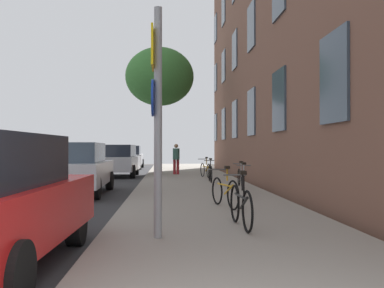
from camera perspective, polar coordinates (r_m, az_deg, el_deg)
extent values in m
plane|color=#332D28|center=(17.35, -11.60, -5.39)|extent=(41.80, 41.80, 0.00)
cube|color=#2D2D30|center=(17.77, -18.34, -5.24)|extent=(7.00, 38.00, 0.01)
cube|color=gray|center=(17.20, 0.07, -5.24)|extent=(4.20, 38.00, 0.12)
cube|color=brown|center=(18.00, 8.93, 18.67)|extent=(0.50, 27.00, 14.78)
cube|color=#384756|center=(9.04, 18.62, 8.57)|extent=(0.06, 1.40, 1.85)
cube|color=#384756|center=(12.96, 11.68, 5.79)|extent=(0.06, 1.40, 1.85)
cube|color=#384756|center=(17.00, 8.03, 4.27)|extent=(0.06, 1.40, 1.85)
cube|color=#384756|center=(21.09, 5.79, 3.33)|extent=(0.06, 1.40, 1.85)
cube|color=#384756|center=(25.20, 4.29, 2.70)|extent=(0.06, 1.40, 1.85)
cube|color=#384756|center=(29.33, 3.21, 2.24)|extent=(0.06, 1.40, 1.85)
cube|color=#384756|center=(17.63, 8.01, 15.50)|extent=(0.06, 1.40, 1.85)
cube|color=#384756|center=(21.60, 5.78, 12.49)|extent=(0.06, 1.40, 1.85)
cube|color=#384756|center=(25.63, 4.28, 10.41)|extent=(0.06, 1.40, 1.85)
cube|color=#384756|center=(29.70, 3.20, 8.89)|extent=(0.06, 1.40, 1.85)
cube|color=#384756|center=(26.50, 4.28, 17.74)|extent=(0.06, 1.40, 1.85)
cube|color=#384756|center=(30.46, 3.20, 15.30)|extent=(0.06, 1.40, 1.85)
cylinder|color=gray|center=(6.36, -4.63, 2.96)|extent=(0.12, 0.12, 3.47)
cube|color=yellow|center=(6.53, -5.34, 12.79)|extent=(0.03, 0.60, 0.60)
cylinder|color=#14339E|center=(6.40, -5.35, 6.23)|extent=(0.03, 0.56, 0.56)
cylinder|color=black|center=(23.99, -4.22, 0.83)|extent=(0.12, 0.12, 3.85)
cube|color=black|center=(24.08, -4.64, 4.35)|extent=(0.20, 0.24, 0.80)
sphere|color=#4B0707|center=(24.10, -4.91, 4.96)|extent=(0.16, 0.16, 0.16)
sphere|color=orange|center=(24.08, -4.91, 4.35)|extent=(0.16, 0.16, 0.16)
sphere|color=#083E11|center=(24.06, -4.91, 3.73)|extent=(0.16, 0.16, 0.16)
cylinder|color=#4C3823|center=(23.29, -4.40, 1.26)|extent=(0.25, 0.25, 4.16)
ellipsoid|color=#387533|center=(23.61, -4.40, 9.07)|extent=(3.77, 3.77, 3.20)
torus|color=black|center=(7.75, 5.81, -8.02)|extent=(0.07, 0.68, 0.68)
torus|color=black|center=(6.82, 7.51, -9.04)|extent=(0.07, 0.68, 0.68)
cylinder|color=black|center=(7.26, 6.61, -7.04)|extent=(0.08, 0.82, 0.04)
cylinder|color=black|center=(7.04, 7.04, -7.94)|extent=(0.07, 0.50, 0.27)
cylinder|color=black|center=(7.10, 6.86, -5.14)|extent=(0.04, 0.04, 0.28)
cube|color=black|center=(7.09, 6.86, -3.85)|extent=(0.10, 0.24, 0.06)
cylinder|color=#4C4C4C|center=(7.70, 5.81, -4.18)|extent=(0.42, 0.05, 0.03)
torus|color=black|center=(10.10, 3.42, -6.34)|extent=(0.20, 0.64, 0.65)
torus|color=black|center=(9.20, 5.58, -6.91)|extent=(0.20, 0.64, 0.65)
cylinder|color=#C68C19|center=(9.63, 4.45, -5.55)|extent=(0.24, 0.82, 0.04)
cylinder|color=#C68C19|center=(9.41, 5.00, -6.17)|extent=(0.16, 0.50, 0.27)
cylinder|color=#C68C19|center=(9.48, 4.77, -4.13)|extent=(0.04, 0.04, 0.28)
cube|color=black|center=(9.47, 4.77, -3.17)|extent=(0.10, 0.24, 0.06)
cylinder|color=#4C4C4C|center=(10.06, 3.42, -3.47)|extent=(0.42, 0.13, 0.03)
torus|color=black|center=(12.66, 7.01, -5.17)|extent=(0.15, 0.65, 0.65)
torus|color=black|center=(11.64, 7.03, -5.58)|extent=(0.15, 0.65, 0.65)
cylinder|color=#99999E|center=(12.13, 7.02, -4.52)|extent=(0.20, 0.86, 0.04)
cylinder|color=#99999E|center=(11.88, 7.02, -5.00)|extent=(0.14, 0.53, 0.28)
cylinder|color=#99999E|center=(11.97, 7.02, -3.39)|extent=(0.04, 0.04, 0.28)
cube|color=black|center=(11.96, 7.02, -2.63)|extent=(0.10, 0.24, 0.06)
cylinder|color=#4C4C4C|center=(12.63, 7.01, -2.88)|extent=(0.42, 0.10, 0.03)
torus|color=black|center=(15.08, 6.37, -4.50)|extent=(0.08, 0.61, 0.61)
torus|color=black|center=(14.04, 6.84, -4.80)|extent=(0.08, 0.61, 0.61)
cylinder|color=#99999E|center=(14.55, 6.60, -3.98)|extent=(0.10, 0.89, 0.04)
cylinder|color=#99999E|center=(14.30, 6.72, -4.35)|extent=(0.08, 0.54, 0.29)
cylinder|color=#99999E|center=(14.38, 6.67, -3.07)|extent=(0.04, 0.04, 0.28)
cube|color=black|center=(14.38, 6.67, -2.44)|extent=(0.10, 0.24, 0.06)
cylinder|color=#4C4C4C|center=(15.06, 6.37, -2.66)|extent=(0.42, 0.05, 0.03)
torus|color=black|center=(17.30, 2.36, -3.93)|extent=(0.06, 0.66, 0.65)
torus|color=black|center=(16.35, 2.62, -4.13)|extent=(0.06, 0.66, 0.65)
cylinder|color=black|center=(16.82, 2.49, -3.41)|extent=(0.06, 0.81, 0.04)
cylinder|color=black|center=(16.58, 2.55, -3.74)|extent=(0.06, 0.49, 0.27)
cylinder|color=black|center=(16.66, 2.52, -2.59)|extent=(0.04, 0.04, 0.28)
cube|color=black|center=(16.66, 2.52, -2.04)|extent=(0.10, 0.24, 0.06)
cylinder|color=#4C4C4C|center=(17.28, 2.36, -2.25)|extent=(0.42, 0.04, 0.03)
torus|color=black|center=(19.70, 1.44, -3.52)|extent=(0.16, 0.65, 0.65)
torus|color=black|center=(18.72, 2.29, -3.68)|extent=(0.16, 0.65, 0.65)
cylinder|color=#C68C19|center=(19.20, 1.85, -3.06)|extent=(0.21, 0.86, 0.04)
cylinder|color=#C68C19|center=(18.96, 2.07, -3.34)|extent=(0.14, 0.52, 0.28)
cylinder|color=#C68C19|center=(19.05, 1.98, -2.34)|extent=(0.04, 0.04, 0.28)
cube|color=black|center=(19.04, 1.98, -1.86)|extent=(0.10, 0.24, 0.06)
cylinder|color=#4C4C4C|center=(19.68, 1.44, -2.05)|extent=(0.42, 0.11, 0.03)
cylinder|color=maroon|center=(21.63, -2.38, -3.11)|extent=(0.14, 0.14, 0.76)
cylinder|color=maroon|center=(21.63, -1.93, -3.11)|extent=(0.14, 0.14, 0.76)
cylinder|color=#33594C|center=(21.61, -2.16, -1.35)|extent=(0.49, 0.49, 0.57)
sphere|color=#936B4C|center=(21.61, -2.16, -0.27)|extent=(0.21, 0.21, 0.21)
cylinder|color=black|center=(6.63, -15.39, -10.40)|extent=(0.22, 0.64, 0.64)
cylinder|color=black|center=(4.22, -23.00, -16.15)|extent=(0.22, 0.64, 0.64)
cube|color=silver|center=(13.76, -15.31, -3.81)|extent=(1.92, 4.36, 0.70)
cube|color=#384756|center=(13.53, -15.50, -1.11)|extent=(1.59, 2.46, 0.60)
cylinder|color=black|center=(15.32, -17.29, -4.78)|extent=(0.22, 0.64, 0.64)
cylinder|color=black|center=(15.00, -11.09, -4.89)|extent=(0.22, 0.64, 0.64)
cylinder|color=black|center=(12.66, -20.33, -5.67)|extent=(0.22, 0.64, 0.64)
cylinder|color=black|center=(12.28, -12.85, -5.85)|extent=(0.22, 0.64, 0.64)
cube|color=#B7B7BC|center=(21.93, -9.79, -2.60)|extent=(1.90, 4.11, 0.70)
cube|color=#1E232D|center=(21.71, -9.85, -0.90)|extent=(1.55, 2.32, 0.60)
cylinder|color=black|center=(23.33, -11.37, -3.33)|extent=(0.22, 0.64, 0.64)
cylinder|color=black|center=(23.16, -7.49, -3.36)|extent=(0.22, 0.64, 0.64)
cylinder|color=black|center=(20.77, -12.37, -3.68)|extent=(0.22, 0.64, 0.64)
cylinder|color=black|center=(20.58, -8.01, -3.71)|extent=(0.22, 0.64, 0.64)
cube|color=#B7B7BC|center=(30.24, -8.47, -2.04)|extent=(1.91, 4.51, 0.70)
cube|color=#1E232D|center=(30.01, -8.50, -0.81)|extent=(1.57, 2.54, 0.60)
cylinder|color=black|center=(31.75, -9.71, -2.60)|extent=(0.22, 0.64, 0.64)
cylinder|color=black|center=(31.61, -6.76, -2.61)|extent=(0.22, 0.64, 0.64)
cylinder|color=black|center=(28.92, -10.34, -2.80)|extent=(0.22, 0.64, 0.64)
cylinder|color=black|center=(28.76, -7.10, -2.81)|extent=(0.22, 0.64, 0.64)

